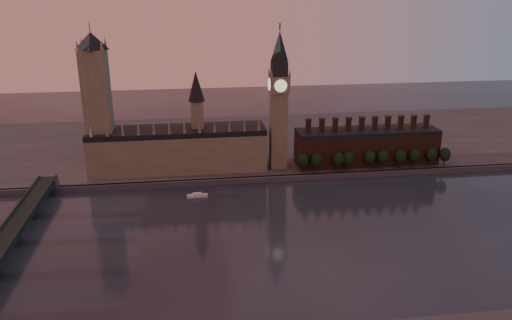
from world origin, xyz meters
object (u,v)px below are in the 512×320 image
at_px(victoria_tower, 97,100).
at_px(river_boat, 197,195).
at_px(big_ben, 279,99).
at_px(westminster_bridge, 1,250).

height_order(victoria_tower, river_boat, victoria_tower).
distance_m(victoria_tower, river_boat, 99.92).
bearing_deg(victoria_tower, river_boat, -34.38).
relative_size(victoria_tower, big_ben, 1.01).
height_order(victoria_tower, big_ben, victoria_tower).
bearing_deg(westminster_bridge, victoria_tower, 73.44).
xyz_separation_m(victoria_tower, westminster_bridge, (-35.00, -117.70, -51.65)).
bearing_deg(westminster_bridge, river_boat, 35.09).
distance_m(westminster_bridge, river_boat, 125.00).
bearing_deg(big_ben, river_boat, -146.93).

